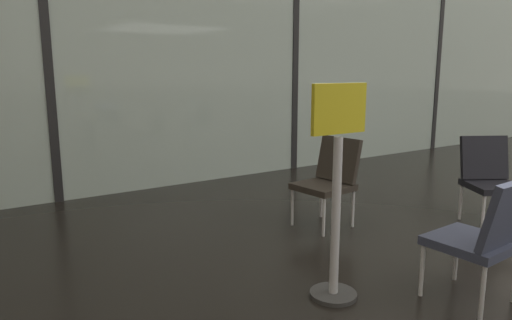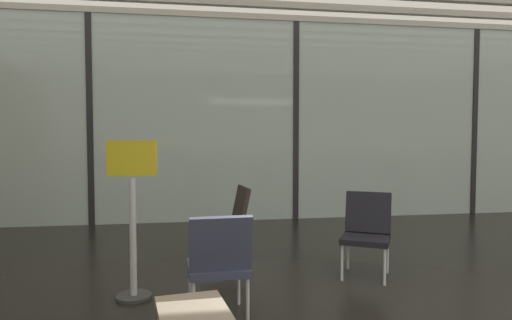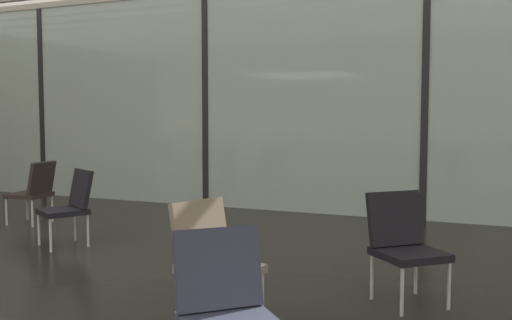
% 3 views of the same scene
% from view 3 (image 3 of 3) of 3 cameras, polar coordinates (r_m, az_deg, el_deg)
% --- Properties ---
extents(glass_curtain_wall, '(14.00, 0.08, 3.50)m').
position_cam_3_polar(glass_curtain_wall, '(9.51, -4.98, 5.94)').
color(glass_curtain_wall, '#A3B7B2').
rests_on(glass_curtain_wall, ground).
extents(window_mullion_0, '(0.10, 0.12, 3.50)m').
position_cam_3_polar(window_mullion_0, '(11.58, -20.50, 5.38)').
color(window_mullion_0, black).
rests_on(window_mullion_0, ground).
extents(window_mullion_1, '(0.10, 0.12, 3.50)m').
position_cam_3_polar(window_mullion_1, '(9.51, -4.98, 5.94)').
color(window_mullion_1, black).
rests_on(window_mullion_1, ground).
extents(window_mullion_2, '(0.10, 0.12, 3.50)m').
position_cam_3_polar(window_mullion_2, '(8.44, 16.58, 6.00)').
color(window_mullion_2, black).
rests_on(window_mullion_2, ground).
extents(parked_airplane, '(11.08, 4.54, 4.54)m').
position_cam_3_polar(parked_airplane, '(14.30, 1.34, 7.46)').
color(parked_airplane, '#B2BCD6').
rests_on(parked_airplane, ground).
extents(lounge_chair_1, '(0.71, 0.71, 0.87)m').
position_cam_3_polar(lounge_chair_1, '(3.10, -3.08, -14.09)').
color(lounge_chair_1, '#33384C').
rests_on(lounge_chair_1, ground).
extents(lounge_chair_2, '(0.71, 0.71, 0.87)m').
position_cam_3_polar(lounge_chair_2, '(4.73, 14.53, -7.78)').
color(lounge_chair_2, black).
rests_on(lounge_chair_2, ground).
extents(lounge_chair_4, '(0.68, 0.69, 0.87)m').
position_cam_3_polar(lounge_chair_4, '(6.91, -18.08, -4.08)').
color(lounge_chair_4, black).
rests_on(lounge_chair_4, ground).
extents(lounge_chair_5, '(0.66, 0.63, 0.87)m').
position_cam_3_polar(lounge_chair_5, '(4.16, -4.44, -9.32)').
color(lounge_chair_5, '#7F705B').
rests_on(lounge_chair_5, ground).
extents(lounge_chair_6, '(0.57, 0.53, 0.87)m').
position_cam_3_polar(lounge_chair_6, '(8.45, -21.29, -2.67)').
color(lounge_chair_6, '#28231E').
rests_on(lounge_chair_6, ground).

